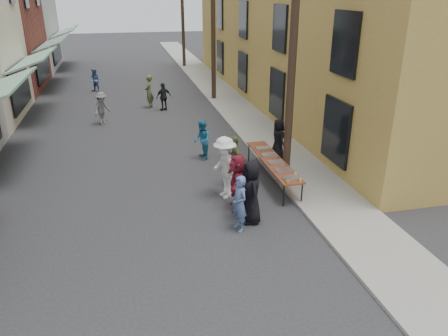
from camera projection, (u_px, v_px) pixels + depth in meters
name	position (u px, v px, depth m)	size (l,w,h in m)	color
ground	(172.00, 238.00, 11.53)	(120.00, 120.00, 0.00)	#28282B
sidewalk	(225.00, 98.00, 26.07)	(2.20, 60.00, 0.10)	gray
building_ochre	(335.00, 10.00, 24.57)	(10.00, 28.00, 10.00)	#B68541
utility_pole_near	(293.00, 45.00, 13.42)	(0.26, 0.26, 9.00)	#2D2116
utility_pole_mid	(213.00, 20.00, 24.23)	(0.26, 0.26, 9.00)	#2D2116
utility_pole_far	(182.00, 10.00, 35.03)	(0.26, 0.26, 9.00)	#2D2116
serving_table	(273.00, 161.00, 14.73)	(0.70, 4.00, 0.75)	maroon
catering_tray_sausage	(291.00, 178.00, 13.21)	(0.50, 0.33, 0.08)	maroon
catering_tray_foil_b	(283.00, 170.00, 13.80)	(0.50, 0.33, 0.08)	#B2B2B7
catering_tray_buns	(276.00, 162.00, 14.43)	(0.50, 0.33, 0.08)	tan
catering_tray_foil_d	(269.00, 155.00, 15.06)	(0.50, 0.33, 0.08)	#B2B2B7
catering_tray_buns_end	(263.00, 148.00, 15.69)	(0.50, 0.33, 0.08)	tan
condiment_jar_a	(288.00, 183.00, 12.90)	(0.07, 0.07, 0.08)	#A57F26
condiment_jar_b	(286.00, 182.00, 12.99)	(0.07, 0.07, 0.08)	#A57F26
condiment_jar_c	(285.00, 180.00, 13.08)	(0.07, 0.07, 0.08)	#A57F26
cup_stack	(300.00, 180.00, 13.02)	(0.08, 0.08, 0.12)	tan
guest_front_a	(251.00, 192.00, 12.04)	(0.90, 0.58, 1.83)	black
guest_front_b	(239.00, 204.00, 11.66)	(0.57, 0.38, 1.58)	#4E6798
guest_front_c	(202.00, 140.00, 16.61)	(0.75, 0.58, 1.54)	teal
guest_front_d	(225.00, 168.00, 13.48)	(1.28, 0.74, 1.98)	white
guest_front_e	(234.00, 162.00, 14.18)	(1.05, 0.44, 1.80)	#5E663B
guest_queue_back	(237.00, 182.00, 12.79)	(1.60, 0.51, 1.72)	maroon
server	(278.00, 139.00, 16.44)	(0.75, 0.49, 1.54)	black
passerby_left	(102.00, 108.00, 20.93)	(1.02, 0.59, 1.58)	slate
passerby_mid	(164.00, 97.00, 23.38)	(0.87, 0.36, 1.49)	black
passerby_right	(149.00, 92.00, 23.86)	(0.66, 0.43, 1.80)	#565D35
passerby_far	(95.00, 80.00, 27.66)	(0.72, 0.56, 1.47)	#50699B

